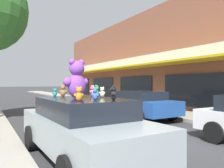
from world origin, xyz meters
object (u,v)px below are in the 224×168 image
Objects in this scene: teddy_bear_teal at (55,93)px; parked_car_far_center at (139,103)px; teddy_bear_giant at (77,79)px; teddy_bear_blue at (95,94)px; teddy_bear_pink at (92,91)px; teddy_bear_cream at (102,92)px; plush_art_car at (83,126)px; teddy_bear_orange at (79,94)px; teddy_bear_brown at (63,91)px; teddy_bear_green at (96,92)px; teddy_bear_black at (114,93)px.

parked_car_far_center is at bearing -162.45° from teddy_bear_teal.
parked_car_far_center is at bearing -153.11° from teddy_bear_giant.
teddy_bear_blue is 1.36m from teddy_bear_pink.
teddy_bear_teal is at bearing -51.96° from teddy_bear_cream.
teddy_bear_orange is at bearing -119.15° from plush_art_car.
teddy_bear_giant is 2.95× the size of teddy_bear_brown.
teddy_bear_giant reaches higher than plush_art_car.
teddy_bear_green is at bearing 19.38° from teddy_bear_cream.
teddy_bear_pink is (0.17, 1.40, -0.00)m from teddy_bear_black.
teddy_bear_giant is at bearing -58.74° from teddy_bear_green.
teddy_bear_giant is at bearing -128.62° from teddy_bear_black.
teddy_bear_orange is 0.92× the size of teddy_bear_green.
teddy_bear_orange is 1.60m from teddy_bear_pink.
teddy_bear_orange is 7.32m from parked_car_far_center.
teddy_bear_green is 0.07× the size of parked_car_far_center.
teddy_bear_black reaches higher than teddy_bear_green.
plush_art_car is 1.04× the size of parked_car_far_center.
teddy_bear_green is at bearing -137.13° from parked_car_far_center.
teddy_bear_black reaches higher than teddy_bear_orange.
teddy_bear_brown is 0.23m from teddy_bear_teal.
plush_art_car is 4.91× the size of teddy_bear_giant.
teddy_bear_giant is 0.85m from teddy_bear_pink.
plush_art_car is 1.05m from teddy_bear_blue.
teddy_bear_brown is at bearing -22.82° from teddy_bear_blue.
teddy_bear_giant is 1.09m from teddy_bear_black.
teddy_bear_black reaches higher than teddy_bear_cream.
teddy_bear_giant is at bearing 137.31° from plush_art_car.
teddy_bear_black is 1.03× the size of teddy_bear_pink.
plush_art_car is 1.01m from teddy_bear_cream.
parked_car_far_center is at bearing 39.29° from plush_art_car.
teddy_bear_brown reaches higher than teddy_bear_teal.
teddy_bear_teal is 1.35m from teddy_bear_cream.
teddy_bear_black is at bearing 104.34° from teddy_bear_giant.
teddy_bear_pink is (0.53, 1.25, 0.02)m from teddy_bear_blue.
plush_art_car is 14.85× the size of teddy_bear_pink.
teddy_bear_brown is at bearing -98.84° from teddy_bear_giant.
teddy_bear_blue is at bearing 47.11° from teddy_bear_cream.
teddy_bear_brown reaches higher than plush_art_car.
teddy_bear_black is at bearing 46.40° from teddy_bear_pink.
teddy_bear_giant reaches higher than teddy_bear_teal.
teddy_bear_cream is at bearing 11.38° from plush_art_car.
teddy_bear_giant is 0.93m from teddy_bear_orange.
teddy_bear_green is (0.38, 0.03, 0.82)m from plush_art_car.
plush_art_car is 1.13m from teddy_bear_giant.
teddy_bear_brown reaches higher than teddy_bear_pink.
teddy_bear_brown is 1.18× the size of teddy_bear_cream.
plush_art_car is 1.39m from teddy_bear_teal.
plush_art_car is at bearing -139.22° from parked_car_far_center.
teddy_bear_teal is 6.19m from parked_car_far_center.
teddy_bear_brown is 0.80m from teddy_bear_pink.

